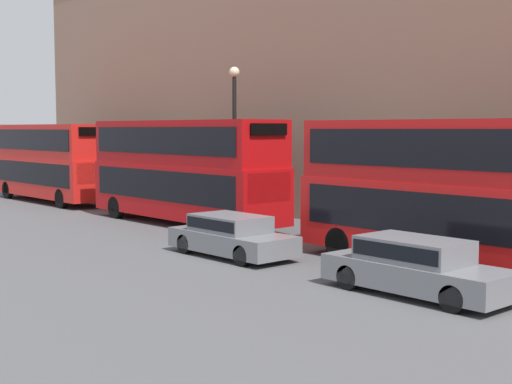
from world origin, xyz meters
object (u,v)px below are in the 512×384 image
object	(u,v)px
bus_leading	(468,189)
car_dark_sedan	(416,265)
bus_second_in_queue	(184,167)
bus_third_in_queue	(51,159)
pedestrian	(478,234)
car_hatchback	(231,235)

from	to	relation	value
bus_leading	car_dark_sedan	world-z (taller)	bus_leading
bus_second_in_queue	bus_third_in_queue	world-z (taller)	bus_second_in_queue
car_dark_sedan	pedestrian	world-z (taller)	pedestrian
bus_leading	bus_second_in_queue	size ratio (longest dim) A/B	1.00
bus_second_in_queue	car_dark_sedan	world-z (taller)	bus_second_in_queue
bus_second_in_queue	bus_third_in_queue	size ratio (longest dim) A/B	1.07
bus_third_in_queue	car_dark_sedan	bearing A→B (deg)	-97.19
bus_leading	car_hatchback	distance (m)	7.43
bus_third_in_queue	car_dark_sedan	size ratio (longest dim) A/B	2.10
bus_third_in_queue	bus_leading	bearing A→B (deg)	-90.00
bus_third_in_queue	car_dark_sedan	xyz separation A→B (m)	(-3.40, -26.95, -1.63)
pedestrian	bus_third_in_queue	bearing A→B (deg)	95.92
car_dark_sedan	car_hatchback	world-z (taller)	car_dark_sedan
bus_third_in_queue	pedestrian	bearing A→B (deg)	-84.08
bus_second_in_queue	pedestrian	world-z (taller)	bus_second_in_queue
bus_third_in_queue	bus_second_in_queue	bearing A→B (deg)	-90.00
bus_third_in_queue	car_hatchback	world-z (taller)	bus_third_in_queue
pedestrian	car_dark_sedan	bearing A→B (deg)	-162.33
bus_leading	car_hatchback	xyz separation A→B (m)	(-3.40, 6.39, -1.69)
car_hatchback	pedestrian	size ratio (longest dim) A/B	2.86
car_hatchback	pedestrian	distance (m)	7.93
bus_second_in_queue	pedestrian	xyz separation A→B (m)	(2.60, -12.43, -1.72)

